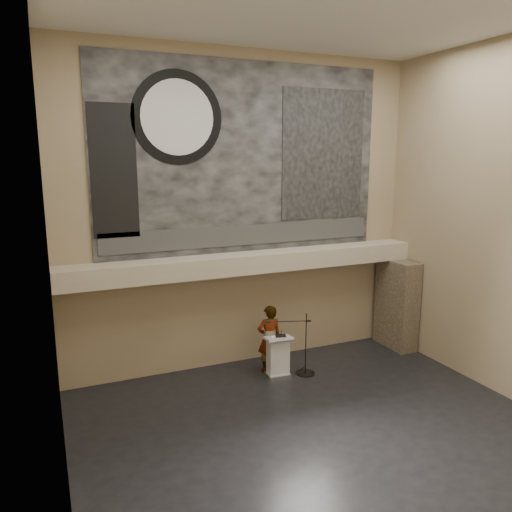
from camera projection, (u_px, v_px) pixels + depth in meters
name	position (u px, v px, depth m)	size (l,w,h in m)	color
floor	(315.00, 427.00, 10.80)	(10.00, 10.00, 0.00)	black
ceiling	(325.00, 4.00, 9.11)	(10.00, 10.00, 0.00)	silver
wall_back	(244.00, 213.00, 13.55)	(10.00, 0.02, 8.50)	#8B7958
wall_front	(480.00, 278.00, 6.36)	(10.00, 0.02, 8.50)	#8B7958
wall_left	(50.00, 253.00, 8.01)	(0.02, 8.00, 8.50)	#8B7958
wall_right	(501.00, 221.00, 11.90)	(0.02, 8.00, 8.50)	#8B7958
soffit	(250.00, 262.00, 13.45)	(10.00, 0.80, 0.50)	tan
sprinkler_left	(194.00, 279.00, 12.84)	(0.04, 0.04, 0.06)	#B2893D
sprinkler_right	(312.00, 267.00, 14.20)	(0.04, 0.04, 0.06)	#B2893D
banner	(245.00, 159.00, 13.24)	(8.00, 0.05, 5.00)	black
banner_text_strip	(245.00, 235.00, 13.61)	(7.76, 0.02, 0.55)	#2E2E2E
banner_clock_rim	(177.00, 118.00, 12.30)	(2.30, 2.30, 0.02)	black
banner_clock_face	(178.00, 118.00, 12.28)	(1.84, 1.84, 0.02)	silver
banner_building_print	(323.00, 155.00, 14.11)	(2.60, 0.02, 3.60)	black
banner_brick_print	(114.00, 172.00, 11.94)	(1.10, 0.02, 3.20)	black
stone_pier	(397.00, 304.00, 15.17)	(0.60, 1.40, 2.70)	#423729
lectern	(278.00, 356.00, 13.23)	(0.73, 0.55, 1.13)	silver
binder	(281.00, 336.00, 13.12)	(0.27, 0.22, 0.04)	black
papers	(276.00, 338.00, 13.05)	(0.22, 0.31, 0.01)	white
speaker_person	(269.00, 338.00, 13.46)	(0.68, 0.44, 1.86)	white
mic_stand	(304.00, 365.00, 13.43)	(1.30, 0.62, 1.69)	black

